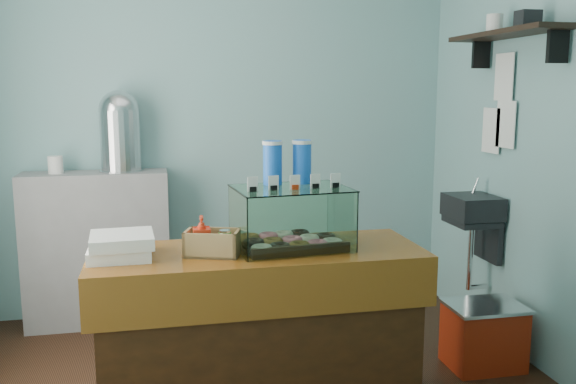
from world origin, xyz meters
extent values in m
cube|color=#80BCBC|center=(0.00, 1.50, 1.40)|extent=(3.50, 0.04, 2.80)
cube|color=#80BCBC|center=(0.00, -1.50, 1.40)|extent=(3.50, 0.04, 2.80)
cube|color=#80BCBC|center=(1.75, 0.00, 1.40)|extent=(0.04, 3.00, 2.80)
cube|color=black|center=(1.58, 0.55, 0.90)|extent=(0.30, 0.35, 0.15)
cube|color=black|center=(1.71, 0.55, 0.70)|extent=(0.04, 0.30, 0.35)
cylinder|color=silver|center=(1.65, 0.65, 1.02)|extent=(0.02, 0.02, 0.12)
cylinder|color=silver|center=(1.58, 0.55, 0.55)|extent=(0.04, 0.04, 0.45)
cube|color=black|center=(1.60, 0.30, 2.00)|extent=(0.25, 1.00, 0.03)
cube|color=black|center=(1.67, -0.10, 1.90)|extent=(0.12, 0.03, 0.18)
cube|color=black|center=(1.67, 0.70, 1.90)|extent=(0.12, 0.03, 0.18)
cube|color=white|center=(1.73, 0.45, 1.45)|extent=(0.01, 0.21, 0.30)
cube|color=white|center=(1.73, 0.62, 1.40)|extent=(0.01, 0.21, 0.30)
cube|color=white|center=(1.73, 0.50, 1.75)|extent=(0.01, 0.21, 0.30)
cube|color=#44210D|center=(0.00, -0.25, 0.42)|extent=(1.50, 0.56, 0.84)
cube|color=#50240A|center=(0.00, -0.25, 0.87)|extent=(1.60, 0.60, 0.06)
cube|color=#50240A|center=(0.00, -0.53, 0.75)|extent=(1.60, 0.04, 0.18)
cube|color=gray|center=(-0.90, 1.32, 0.55)|extent=(1.00, 0.32, 1.10)
cube|color=#331E0F|center=(0.17, -0.23, 0.91)|extent=(0.51, 0.39, 0.02)
torus|color=beige|center=(0.00, -0.36, 0.94)|extent=(0.10, 0.10, 0.03)
torus|color=black|center=(0.09, -0.35, 0.94)|extent=(0.10, 0.10, 0.03)
torus|color=brown|center=(0.18, -0.34, 0.94)|extent=(0.10, 0.10, 0.03)
torus|color=pink|center=(0.27, -0.33, 0.94)|extent=(0.10, 0.10, 0.03)
torus|color=beige|center=(0.36, -0.33, 0.94)|extent=(0.10, 0.10, 0.03)
torus|color=black|center=(-0.01, -0.25, 0.94)|extent=(0.10, 0.10, 0.03)
torus|color=brown|center=(0.08, -0.24, 0.94)|extent=(0.10, 0.10, 0.03)
torus|color=pink|center=(0.17, -0.23, 0.94)|extent=(0.10, 0.10, 0.03)
torus|color=beige|center=(0.26, -0.22, 0.94)|extent=(0.10, 0.10, 0.03)
torus|color=black|center=(0.35, -0.22, 0.94)|extent=(0.10, 0.10, 0.03)
torus|color=brown|center=(-0.02, -0.14, 0.94)|extent=(0.10, 0.10, 0.03)
torus|color=pink|center=(0.07, -0.13, 0.94)|extent=(0.10, 0.10, 0.03)
torus|color=beige|center=(0.16, -0.12, 0.94)|extent=(0.10, 0.10, 0.03)
torus|color=black|center=(0.25, -0.11, 0.94)|extent=(0.10, 0.10, 0.03)
cube|color=white|center=(0.19, -0.43, 1.05)|extent=(0.53, 0.06, 0.29)
cube|color=white|center=(0.15, -0.04, 1.05)|extent=(0.53, 0.06, 0.29)
cube|color=white|center=(-0.10, -0.26, 1.05)|extent=(0.04, 0.39, 0.29)
cube|color=white|center=(0.43, -0.21, 1.05)|extent=(0.04, 0.39, 0.29)
cube|color=white|center=(0.17, -0.23, 1.19)|extent=(0.58, 0.45, 0.01)
cube|color=white|center=(-0.03, -0.30, 1.23)|extent=(0.05, 0.01, 0.07)
cube|color=black|center=(-0.03, -0.30, 1.21)|extent=(0.03, 0.02, 0.02)
cube|color=white|center=(0.07, -0.29, 1.23)|extent=(0.05, 0.01, 0.07)
cube|color=black|center=(0.07, -0.29, 1.21)|extent=(0.03, 0.02, 0.02)
cube|color=white|center=(0.17, -0.28, 1.23)|extent=(0.05, 0.01, 0.07)
cube|color=red|center=(0.17, -0.28, 1.21)|extent=(0.03, 0.02, 0.02)
cube|color=white|center=(0.28, -0.27, 1.23)|extent=(0.05, 0.01, 0.07)
cube|color=black|center=(0.28, -0.27, 1.21)|extent=(0.03, 0.02, 0.02)
cube|color=white|center=(0.38, -0.26, 1.23)|extent=(0.05, 0.01, 0.07)
cube|color=black|center=(0.38, -0.26, 1.21)|extent=(0.03, 0.02, 0.02)
cylinder|color=blue|center=(0.10, -0.11, 1.31)|extent=(0.09, 0.09, 0.22)
cylinder|color=white|center=(0.10, -0.11, 1.41)|extent=(0.10, 0.10, 0.02)
cylinder|color=blue|center=(0.25, -0.10, 1.31)|extent=(0.09, 0.09, 0.22)
cylinder|color=white|center=(0.25, -0.10, 1.41)|extent=(0.10, 0.10, 0.02)
cube|color=#A28551|center=(-0.22, -0.30, 0.91)|extent=(0.28, 0.22, 0.01)
cube|color=#A28551|center=(-0.25, -0.37, 0.96)|extent=(0.24, 0.09, 0.12)
cube|color=#A28551|center=(-0.20, -0.24, 0.96)|extent=(0.24, 0.09, 0.12)
cube|color=#A28551|center=(-0.34, -0.26, 0.96)|extent=(0.06, 0.15, 0.12)
cube|color=#A28551|center=(-0.11, -0.34, 0.96)|extent=(0.06, 0.15, 0.12)
imported|color=red|center=(-0.27, -0.29, 1.00)|extent=(0.10, 0.10, 0.18)
cylinder|color=#3B8E26|center=(-0.17, -0.32, 0.96)|extent=(0.06, 0.06, 0.10)
cylinder|color=silver|center=(-0.17, -0.32, 1.02)|extent=(0.05, 0.05, 0.01)
cube|color=white|center=(-0.65, -0.25, 0.93)|extent=(0.28, 0.28, 0.06)
cube|color=white|center=(-0.64, -0.26, 0.98)|extent=(0.30, 0.30, 0.06)
cylinder|color=silver|center=(-0.71, 1.34, 1.10)|extent=(0.31, 0.31, 0.01)
cylinder|color=silver|center=(-0.71, 1.34, 1.32)|extent=(0.28, 0.28, 0.42)
sphere|color=silver|center=(-0.71, 1.34, 1.53)|extent=(0.28, 0.28, 0.28)
cube|color=#AC260D|center=(1.44, 0.09, 0.19)|extent=(0.43, 0.32, 0.37)
cube|color=silver|center=(1.44, 0.09, 0.38)|extent=(0.45, 0.35, 0.02)
camera|label=1|loc=(-0.46, -3.08, 1.66)|focal=38.00mm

